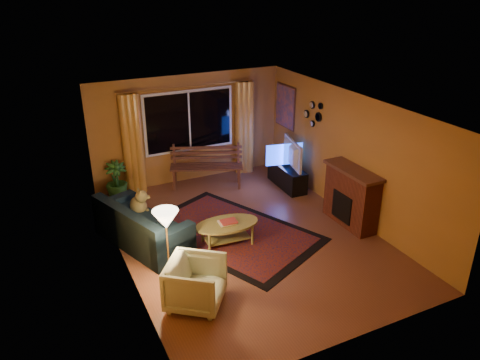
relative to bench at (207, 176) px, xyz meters
name	(u,v)px	position (x,y,z in m)	size (l,w,h in m)	color
floor	(247,237)	(-0.18, -2.43, -0.26)	(4.50, 6.00, 0.02)	brown
ceiling	(248,106)	(-0.18, -2.43, 2.26)	(4.50, 6.00, 0.02)	white
wall_back	(189,129)	(-0.18, 0.58, 1.00)	(4.50, 0.02, 2.50)	#B57733
wall_left	(119,201)	(-2.44, -2.43, 1.00)	(0.02, 6.00, 2.50)	#B57733
wall_right	(350,156)	(2.08, -2.43, 1.00)	(0.02, 6.00, 2.50)	#B57733
window	(189,121)	(-0.18, 0.51, 1.20)	(2.00, 0.02, 1.30)	black
curtain_rod	(188,86)	(-0.18, 0.47, 2.00)	(0.03, 0.03, 3.20)	#BF8C3F
curtain_left	(132,144)	(-1.53, 0.45, 0.87)	(0.36, 0.36, 2.24)	gold
curtain_right	(244,128)	(1.17, 0.45, 0.87)	(0.36, 0.36, 2.24)	gold
bench	(207,176)	(0.00, 0.00, 0.00)	(1.63, 0.48, 0.49)	#4F2A21
potted_plant	(116,181)	(-1.99, 0.28, 0.17)	(0.47, 0.47, 0.84)	#235B1E
sofa	(143,224)	(-1.97, -1.81, 0.15)	(0.84, 1.96, 0.79)	black
dog	(138,203)	(-1.92, -1.37, 0.37)	(0.30, 0.42, 0.46)	olive
armchair	(196,281)	(-1.72, -3.82, 0.16)	(0.79, 0.74, 0.81)	beige
floor_lamp	(168,249)	(-1.92, -3.18, 0.40)	(0.22, 0.22, 1.29)	#BF8C3F
rug	(231,232)	(-0.39, -2.17, -0.23)	(2.03, 3.21, 0.02)	#841F01
coffee_table	(227,233)	(-0.61, -2.48, -0.03)	(1.18, 1.18, 0.43)	olive
tv_console	(287,176)	(1.66, -0.80, 0.00)	(0.40, 1.20, 0.50)	black
television	(288,154)	(1.66, -0.80, 0.56)	(1.07, 0.14, 0.61)	black
fireplace	(351,198)	(1.87, -2.83, 0.30)	(0.40, 1.20, 1.10)	maroon
mirror_cluster	(313,112)	(2.03, -1.13, 1.55)	(0.06, 0.60, 0.56)	black
painting	(285,106)	(2.04, 0.02, 1.40)	(0.04, 0.76, 0.96)	#DA622F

